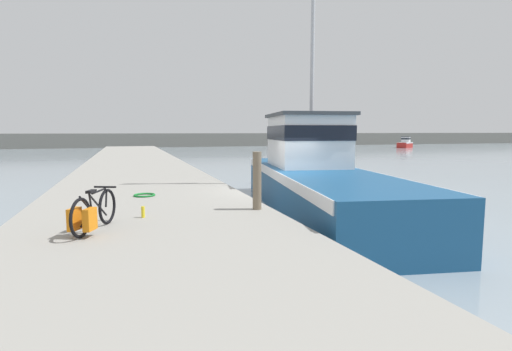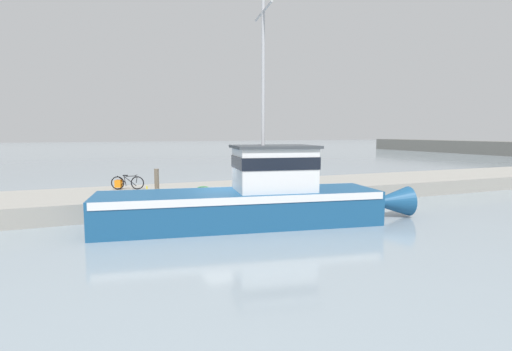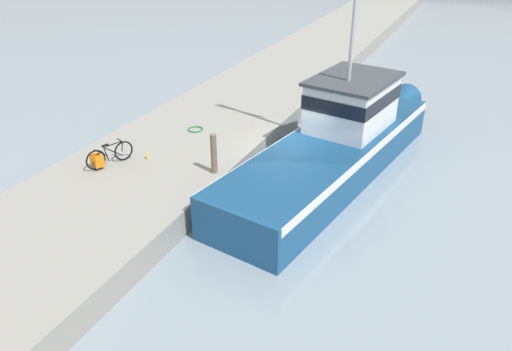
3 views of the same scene
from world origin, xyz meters
TOP-DOWN VIEW (x-y plane):
  - ground_plane at (0.00, 0.00)m, footprint 320.00×320.00m
  - dock_pier at (-4.15, 0.00)m, footprint 5.69×80.00m
  - far_shoreline at (30.00, 60.15)m, footprint 180.00×5.00m
  - fishing_boat_main at (1.53, 0.72)m, footprint 4.90×13.98m
  - boat_blue_far at (39.65, 44.02)m, footprint 5.13×4.45m
  - bicycle_touring at (-5.26, -4.01)m, footprint 0.81×1.65m
  - mooring_post at (-1.69, -2.87)m, footprint 0.21×0.21m
  - hose_coil at (-4.16, -0.01)m, footprint 0.61×0.61m
  - water_bottle_by_bike at (-4.31, -2.98)m, footprint 0.08×0.08m

SIDE VIEW (x-z plane):
  - ground_plane at x=0.00m, z-range 0.00..0.00m
  - dock_pier at x=-4.15m, z-range 0.00..0.86m
  - boat_blue_far at x=39.65m, z-range -0.26..1.59m
  - hose_coil at x=-4.16m, z-range 0.86..0.92m
  - water_bottle_by_bike at x=-4.31m, z-range 0.86..1.11m
  - far_shoreline at x=30.00m, z-range 0.00..2.34m
  - fishing_boat_main at x=1.53m, z-range -4.09..6.47m
  - bicycle_touring at x=-5.26m, z-range 0.83..1.61m
  - mooring_post at x=-1.69m, z-range 0.86..2.23m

